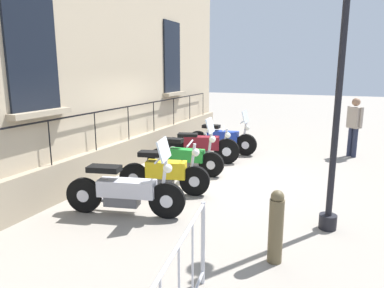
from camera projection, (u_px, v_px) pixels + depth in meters
ground_plane at (197, 177)px, 8.56m from camera, size 60.00×60.00×0.00m
building_facade at (111, 31)px, 8.70m from camera, size 0.82×12.82×7.18m
motorcycle_silver at (126, 191)px, 6.23m from camera, size 2.16×0.78×1.41m
motorcycle_yellow at (165, 174)px, 7.33m from camera, size 1.89×0.72×1.11m
motorcycle_green at (186, 158)px, 8.67m from camera, size 1.96×0.60×1.43m
motorcycle_maroon at (200, 147)px, 9.76m from camera, size 2.14×0.88×0.99m
motorcycle_blue at (222, 139)px, 10.84m from camera, size 2.19×0.69×1.36m
lamppost at (343, 42)px, 5.17m from camera, size 0.32×1.02×4.41m
bollard at (276, 226)px, 4.68m from camera, size 0.20×0.20×1.02m
pedestrian_standing at (354, 124)px, 10.33m from camera, size 0.43×0.40×1.74m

